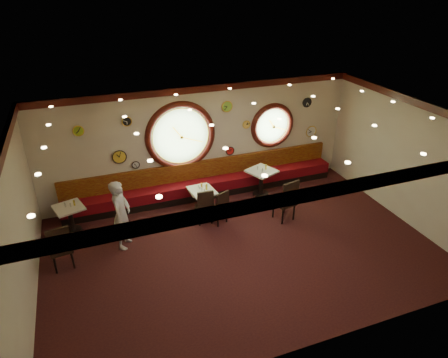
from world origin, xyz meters
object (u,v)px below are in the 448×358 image
chair_d (287,198)px  condiment_d_bottle (266,167)px  chair_c (205,204)px  condiment_c_salt (199,187)px  condiment_a_bottle (74,203)px  table_b (203,199)px  chair_b (220,205)px  condiment_d_salt (258,168)px  condiment_b_salt (202,189)px  condiment_c_pepper (200,188)px  waiter (121,215)px  condiment_d_pepper (262,170)px  condiment_a_pepper (71,205)px  table_a (70,216)px  condiment_b_pepper (204,190)px  table_c (200,197)px  table_d (261,179)px  condiment_a_salt (65,205)px  chair_a (60,245)px  condiment_b_bottle (206,187)px

chair_d → condiment_d_bottle: chair_d is taller
chair_c → condiment_c_salt: chair_c is taller
condiment_a_bottle → table_b: bearing=-6.1°
condiment_d_bottle → chair_b: bearing=-149.6°
condiment_d_salt → condiment_d_bottle: 0.24m
condiment_b_salt → condiment_d_bottle: condiment_d_bottle is taller
condiment_c_pepper → waiter: size_ratio=0.06×
condiment_b_salt → condiment_d_pepper: 1.91m
condiment_a_pepper → waiter: waiter is taller
table_b → waiter: 2.35m
table_a → condiment_c_pepper: 3.33m
condiment_b_pepper → table_c: bearing=102.1°
condiment_c_salt → condiment_d_bottle: bearing=5.3°
table_c → table_d: (1.92, 0.23, 0.08)m
condiment_d_salt → condiment_d_bottle: condiment_d_bottle is taller
table_b → chair_c: 0.51m
chair_c → table_a: bearing=170.4°
condiment_a_salt → condiment_d_bottle: bearing=0.6°
chair_a → chair_c: 3.54m
condiment_a_salt → condiment_b_pepper: 3.48m
chair_a → condiment_a_salt: chair_a is taller
condiment_b_salt → waiter: (-2.18, -0.74, 0.12)m
condiment_a_salt → condiment_b_salt: bearing=-5.3°
chair_d → condiment_c_salt: 2.38m
condiment_d_pepper → waiter: size_ratio=0.06×
condiment_b_pepper → condiment_c_salt: bearing=103.7°
table_d → condiment_c_salt: table_d is taller
chair_d → condiment_b_bottle: 2.14m
table_c → condiment_d_pepper: condiment_d_pepper is taller
chair_b → waiter: waiter is taller
chair_a → condiment_a_pepper: 1.45m
chair_d → condiment_d_salt: bearing=82.8°
chair_d → condiment_a_salt: size_ratio=6.80×
condiment_a_bottle → condiment_d_bottle: bearing=0.7°
condiment_b_salt → condiment_c_salt: (-0.03, 0.18, -0.02)m
chair_a → table_c: bearing=12.8°
table_c → condiment_b_salt: size_ratio=7.76×
table_a → condiment_a_salt: (-0.07, 0.02, 0.32)m
table_b → chair_a: bearing=-162.7°
table_c → condiment_b_bottle: 0.41m
condiment_c_pepper → condiment_d_bottle: condiment_d_bottle is taller
table_b → chair_a: size_ratio=1.01×
table_a → condiment_b_bottle: condiment_b_bottle is taller
chair_d → condiment_d_bottle: (0.10, 1.50, 0.20)m
table_b → condiment_a_pepper: bearing=174.7°
table_d → condiment_d_pepper: bearing=-105.0°
chair_c → condiment_d_pepper: (1.97, 0.77, 0.29)m
chair_a → condiment_b_bottle: chair_a is taller
chair_a → condiment_b_pepper: bearing=9.3°
condiment_b_bottle → table_c: bearing=136.8°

